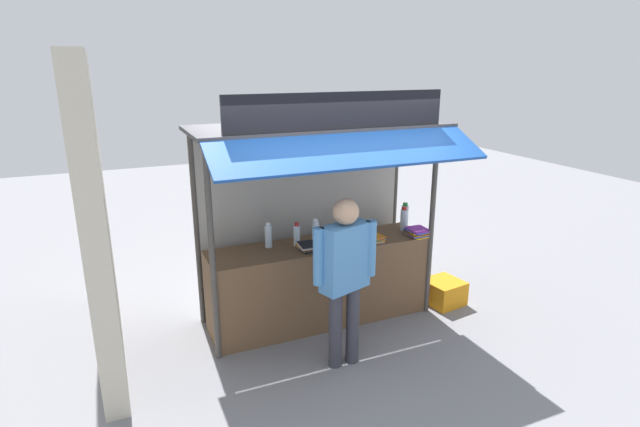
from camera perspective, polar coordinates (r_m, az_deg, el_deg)
The scene contains 17 objects.
ground_plane at distance 5.93m, azimuth 0.00°, elevation -11.92°, with size 20.00×20.00×0.00m, color gray.
stall_counter at distance 5.72m, azimuth 0.00°, elevation -7.83°, with size 2.50×0.62×0.93m, color brown.
stall_structure at distance 5.48m, azimuth -0.55°, elevation 3.30°, with size 2.70×1.53×2.59m.
water_bottle_far_right at distance 6.14m, azimuth 9.61°, elevation -0.27°, with size 0.09×0.09×0.31m.
water_bottle_mid_left at distance 6.02m, azimuth 9.50°, elevation -0.67°, with size 0.08×0.08×0.29m.
water_bottle_far_left at distance 5.46m, azimuth -2.66°, elevation -2.45°, with size 0.07×0.07×0.26m.
water_bottle_mid_right at distance 5.43m, azimuth -5.89°, elevation -2.51°, with size 0.08×0.08×0.28m.
water_bottle_back_right at distance 5.53m, azimuth -0.51°, elevation -2.06°, with size 0.08×0.08×0.28m.
magazine_stack_center at distance 5.37m, azimuth -1.36°, elevation -3.77°, with size 0.22×0.26×0.07m.
magazine_stack_front_left at distance 5.68m, azimuth 5.75°, elevation -2.74°, with size 0.28×0.31×0.05m.
magazine_stack_right at distance 5.90m, azimuth 11.02°, elevation -2.08°, with size 0.24×0.28×0.08m.
banana_bunch_inner_left at distance 5.07m, azimuth 5.29°, elevation 5.81°, with size 0.11×0.12×0.30m.
banana_bunch_inner_right at distance 4.62m, azimuth -8.09°, elevation 4.76°, with size 0.10×0.11×0.29m.
banana_bunch_leftmost at distance 5.36m, azimuth 10.71°, elevation 6.17°, with size 0.09×0.10×0.29m.
vendor_person at distance 4.70m, azimuth 2.85°, elevation -6.22°, with size 0.64×0.34×1.68m.
plastic_crate at distance 6.41m, azimuth 13.86°, elevation -8.66°, with size 0.42×0.42×0.29m, color orange.
neighbour_wall at distance 5.26m, azimuth -24.19°, elevation 0.13°, with size 0.20×2.40×2.96m, color beige.
Camera 1 is at (-2.07, -4.77, 2.86)m, focal length 28.15 mm.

